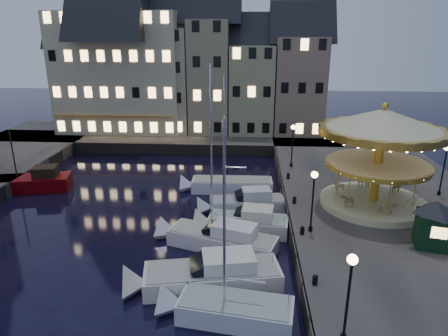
# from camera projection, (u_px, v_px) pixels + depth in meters

# --- Properties ---
(ground) EXTENTS (160.00, 160.00, 0.00)m
(ground) POSITION_uv_depth(u_px,v_px,m) (201.00, 252.00, 26.39)
(ground) COLOR black
(ground) RESTS_ON ground
(quay_east) EXTENTS (16.00, 56.00, 1.30)m
(quay_east) POSITION_uv_depth(u_px,v_px,m) (389.00, 211.00, 30.99)
(quay_east) COLOR #474442
(quay_east) RESTS_ON ground
(quay_north) EXTENTS (44.00, 12.00, 1.30)m
(quay_north) POSITION_uv_depth(u_px,v_px,m) (166.00, 137.00, 53.14)
(quay_north) COLOR #474442
(quay_north) RESTS_ON ground
(quaywall_e) EXTENTS (0.15, 44.00, 1.30)m
(quaywall_e) POSITION_uv_depth(u_px,v_px,m) (285.00, 208.00, 31.48)
(quaywall_e) COLOR #47423A
(quaywall_e) RESTS_ON ground
(quaywall_n) EXTENTS (48.00, 0.15, 1.30)m
(quaywall_n) POSITION_uv_depth(u_px,v_px,m) (173.00, 149.00, 47.34)
(quaywall_n) COLOR #47423A
(quaywall_n) RESTS_ON ground
(streetlamp_a) EXTENTS (0.44, 0.44, 4.17)m
(streetlamp_a) POSITION_uv_depth(u_px,v_px,m) (349.00, 286.00, 16.15)
(streetlamp_a) COLOR black
(streetlamp_a) RESTS_ON quay_east
(streetlamp_b) EXTENTS (0.44, 0.44, 4.17)m
(streetlamp_b) POSITION_uv_depth(u_px,v_px,m) (313.00, 193.00, 25.60)
(streetlamp_b) COLOR black
(streetlamp_b) RESTS_ON quay_east
(streetlamp_c) EXTENTS (0.44, 0.44, 4.17)m
(streetlamp_c) POSITION_uv_depth(u_px,v_px,m) (293.00, 140.00, 38.36)
(streetlamp_c) COLOR black
(streetlamp_c) RESTS_ON quay_east
(streetlamp_d) EXTENTS (0.44, 0.44, 4.17)m
(streetlamp_d) POSITION_uv_depth(u_px,v_px,m) (445.00, 163.00, 31.52)
(streetlamp_d) COLOR black
(streetlamp_d) RESTS_ON quay_east
(bollard_a) EXTENTS (0.30, 0.30, 0.57)m
(bollard_a) POSITION_uv_depth(u_px,v_px,m) (315.00, 279.00, 20.74)
(bollard_a) COLOR black
(bollard_a) RESTS_ON quay_east
(bollard_b) EXTENTS (0.30, 0.30, 0.57)m
(bollard_b) POSITION_uv_depth(u_px,v_px,m) (302.00, 230.00, 25.94)
(bollard_b) COLOR black
(bollard_b) RESTS_ON quay_east
(bollard_c) EXTENTS (0.30, 0.30, 0.57)m
(bollard_c) POSITION_uv_depth(u_px,v_px,m) (294.00, 200.00, 30.67)
(bollard_c) COLOR black
(bollard_c) RESTS_ON quay_east
(bollard_d) EXTENTS (0.30, 0.30, 0.57)m
(bollard_d) POSITION_uv_depth(u_px,v_px,m) (288.00, 175.00, 35.86)
(bollard_d) COLOR black
(bollard_d) RESTS_ON quay_east
(townhouse_na) EXTENTS (5.50, 8.00, 12.80)m
(townhouse_na) POSITION_uv_depth(u_px,v_px,m) (82.00, 80.00, 53.45)
(townhouse_na) COLOR tan
(townhouse_na) RESTS_ON quay_north
(townhouse_nb) EXTENTS (6.16, 8.00, 13.80)m
(townhouse_nb) POSITION_uv_depth(u_px,v_px,m) (122.00, 77.00, 52.96)
(townhouse_nb) COLOR slate
(townhouse_nb) RESTS_ON quay_north
(townhouse_nc) EXTENTS (6.82, 8.00, 14.80)m
(townhouse_nc) POSITION_uv_depth(u_px,v_px,m) (167.00, 73.00, 52.43)
(townhouse_nc) COLOR tan
(townhouse_nc) RESTS_ON quay_north
(townhouse_nd) EXTENTS (5.50, 8.00, 15.80)m
(townhouse_nd) POSITION_uv_depth(u_px,v_px,m) (210.00, 69.00, 51.91)
(townhouse_nd) COLOR gray
(townhouse_nd) RESTS_ON quay_north
(townhouse_ne) EXTENTS (6.16, 8.00, 12.80)m
(townhouse_ne) POSITION_uv_depth(u_px,v_px,m) (252.00, 81.00, 52.06)
(townhouse_ne) COLOR #94976B
(townhouse_ne) RESTS_ON quay_north
(townhouse_nf) EXTENTS (6.82, 8.00, 13.80)m
(townhouse_nf) POSITION_uv_depth(u_px,v_px,m) (299.00, 78.00, 51.52)
(townhouse_nf) COLOR gray
(townhouse_nf) RESTS_ON quay_north
(hotel_corner) EXTENTS (17.60, 9.00, 16.80)m
(hotel_corner) POSITION_uv_depth(u_px,v_px,m) (121.00, 65.00, 52.47)
(hotel_corner) COLOR beige
(hotel_corner) RESTS_ON quay_north
(motorboat_a) EXTENTS (6.86, 3.10, 11.29)m
(motorboat_a) POSITION_uv_depth(u_px,v_px,m) (224.00, 309.00, 20.08)
(motorboat_a) COLOR silver
(motorboat_a) RESTS_ON ground
(motorboat_b) EXTENTS (8.86, 4.04, 2.15)m
(motorboat_b) POSITION_uv_depth(u_px,v_px,m) (205.00, 276.00, 22.66)
(motorboat_b) COLOR silver
(motorboat_b) RESTS_ON ground
(motorboat_c) EXTENTS (8.29, 4.55, 11.12)m
(motorboat_c) POSITION_uv_depth(u_px,v_px,m) (217.00, 238.00, 26.78)
(motorboat_c) COLOR silver
(motorboat_c) RESTS_ON ground
(motorboat_d) EXTENTS (6.85, 2.90, 2.15)m
(motorboat_d) POSITION_uv_depth(u_px,v_px,m) (242.00, 223.00, 29.00)
(motorboat_d) COLOR beige
(motorboat_d) RESTS_ON ground
(motorboat_e) EXTENTS (7.09, 2.91, 2.15)m
(motorboat_e) POSITION_uv_depth(u_px,v_px,m) (242.00, 204.00, 32.17)
(motorboat_e) COLOR silver
(motorboat_e) RESTS_ON ground
(motorboat_f) EXTENTS (8.36, 2.30, 11.11)m
(motorboat_f) POSITION_uv_depth(u_px,v_px,m) (226.00, 185.00, 36.50)
(motorboat_f) COLOR silver
(motorboat_f) RESTS_ON ground
(red_fishing_boat) EXTENTS (7.37, 3.86, 5.81)m
(red_fishing_boat) POSITION_uv_depth(u_px,v_px,m) (32.00, 183.00, 36.62)
(red_fishing_boat) COLOR #5A0106
(red_fishing_boat) RESTS_ON ground
(carousel) EXTENTS (8.97, 8.97, 7.85)m
(carousel) POSITION_uv_depth(u_px,v_px,m) (381.00, 140.00, 28.72)
(carousel) COLOR beige
(carousel) RESTS_ON quay_east
(ticket_kiosk) EXTENTS (2.89, 2.89, 3.39)m
(ticket_kiosk) POSITION_uv_depth(u_px,v_px,m) (435.00, 216.00, 23.97)
(ticket_kiosk) COLOR black
(ticket_kiosk) RESTS_ON quay_east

